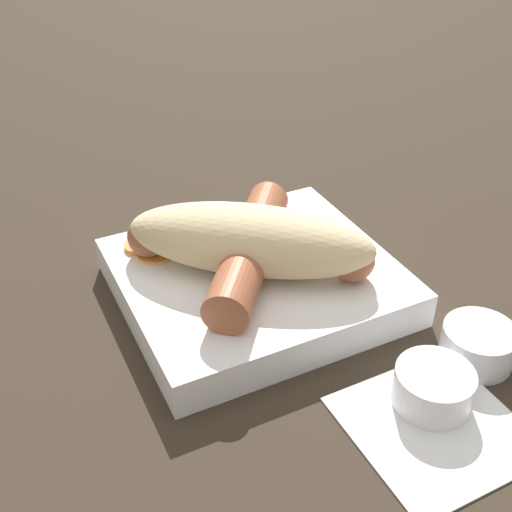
{
  "coord_description": "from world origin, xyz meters",
  "views": [
    {
      "loc": [
        -0.19,
        -0.38,
        0.34
      ],
      "look_at": [
        0.0,
        0.0,
        0.04
      ],
      "focal_mm": 45.0,
      "sensor_mm": 36.0,
      "label": 1
    }
  ],
  "objects_px": {
    "bread_roll": "(251,241)",
    "sausage": "(248,248)",
    "condiment_cup_near": "(433,390)",
    "condiment_cup_far": "(477,346)",
    "food_tray": "(256,281)"
  },
  "relations": [
    {
      "from": "bread_roll",
      "to": "sausage",
      "type": "bearing_deg",
      "value": 92.07
    },
    {
      "from": "sausage",
      "to": "condiment_cup_far",
      "type": "relative_size",
      "value": 3.1
    },
    {
      "from": "food_tray",
      "to": "sausage",
      "type": "xyz_separation_m",
      "value": [
        -0.01,
        0.0,
        0.03
      ]
    },
    {
      "from": "bread_roll",
      "to": "condiment_cup_far",
      "type": "relative_size",
      "value": 3.65
    },
    {
      "from": "condiment_cup_near",
      "to": "condiment_cup_far",
      "type": "distance_m",
      "value": 0.06
    },
    {
      "from": "food_tray",
      "to": "bread_roll",
      "type": "height_order",
      "value": "bread_roll"
    },
    {
      "from": "food_tray",
      "to": "condiment_cup_near",
      "type": "relative_size",
      "value": 4.0
    },
    {
      "from": "bread_roll",
      "to": "sausage",
      "type": "height_order",
      "value": "bread_roll"
    },
    {
      "from": "condiment_cup_near",
      "to": "sausage",
      "type": "bearing_deg",
      "value": 110.29
    },
    {
      "from": "condiment_cup_near",
      "to": "condiment_cup_far",
      "type": "bearing_deg",
      "value": 18.93
    },
    {
      "from": "bread_roll",
      "to": "condiment_cup_far",
      "type": "distance_m",
      "value": 0.19
    },
    {
      "from": "food_tray",
      "to": "condiment_cup_far",
      "type": "height_order",
      "value": "food_tray"
    },
    {
      "from": "sausage",
      "to": "condiment_cup_far",
      "type": "height_order",
      "value": "sausage"
    },
    {
      "from": "food_tray",
      "to": "condiment_cup_near",
      "type": "height_order",
      "value": "food_tray"
    },
    {
      "from": "food_tray",
      "to": "sausage",
      "type": "bearing_deg",
      "value": 148.06
    }
  ]
}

